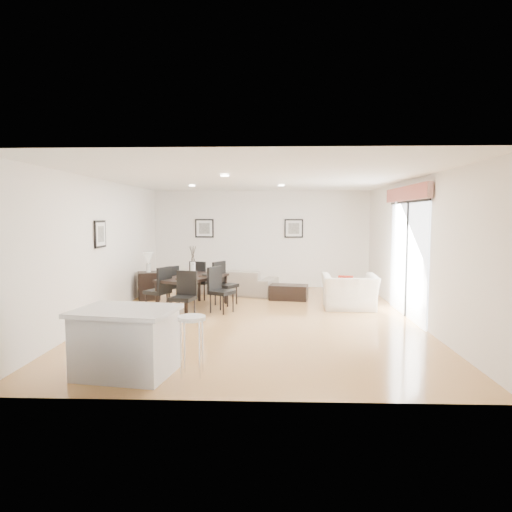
{
  "coord_description": "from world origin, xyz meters",
  "views": [
    {
      "loc": [
        0.31,
        -8.75,
        1.99
      ],
      "look_at": [
        -0.02,
        0.4,
        1.19
      ],
      "focal_mm": 32.0,
      "sensor_mm": 36.0,
      "label": 1
    }
  ],
  "objects_px": {
    "armchair": "(349,292)",
    "dining_chair_head": "(185,292)",
    "dining_chair_efar": "(223,281)",
    "dining_chair_foot": "(200,278)",
    "dining_chair_enear": "(219,287)",
    "sofa": "(233,281)",
    "dining_chair_wfar": "(169,283)",
    "kitchen_island": "(126,341)",
    "dining_table": "(193,280)",
    "coffee_table": "(289,292)",
    "bar_stool": "(192,325)",
    "dining_chair_wnear": "(161,287)",
    "side_table": "(149,286)"
  },
  "relations": [
    {
      "from": "armchair",
      "to": "dining_chair_head",
      "type": "distance_m",
      "value": 3.53
    },
    {
      "from": "dining_chair_efar",
      "to": "dining_chair_foot",
      "type": "distance_m",
      "value": 0.85
    },
    {
      "from": "armchair",
      "to": "dining_chair_enear",
      "type": "height_order",
      "value": "dining_chair_enear"
    },
    {
      "from": "sofa",
      "to": "dining_chair_wfar",
      "type": "xyz_separation_m",
      "value": [
        -1.3,
        -1.5,
        0.17
      ]
    },
    {
      "from": "dining_chair_foot",
      "to": "kitchen_island",
      "type": "relative_size",
      "value": 0.69
    },
    {
      "from": "dining_table",
      "to": "dining_chair_efar",
      "type": "relative_size",
      "value": 1.92
    },
    {
      "from": "kitchen_island",
      "to": "dining_chair_head",
      "type": "bearing_deg",
      "value": 96.74
    },
    {
      "from": "armchair",
      "to": "coffee_table",
      "type": "xyz_separation_m",
      "value": [
        -1.27,
        1.05,
        -0.19
      ]
    },
    {
      "from": "dining_chair_wfar",
      "to": "bar_stool",
      "type": "distance_m",
      "value": 4.72
    },
    {
      "from": "dining_chair_wnear",
      "to": "bar_stool",
      "type": "height_order",
      "value": "dining_chair_wnear"
    },
    {
      "from": "dining_chair_enear",
      "to": "dining_chair_efar",
      "type": "xyz_separation_m",
      "value": [
        -0.0,
        0.83,
        0.01
      ]
    },
    {
      "from": "sofa",
      "to": "armchair",
      "type": "distance_m",
      "value": 3.22
    },
    {
      "from": "dining_chair_enear",
      "to": "bar_stool",
      "type": "bearing_deg",
      "value": -146.88
    },
    {
      "from": "dining_table",
      "to": "armchair",
      "type": "bearing_deg",
      "value": 25.86
    },
    {
      "from": "dining_chair_wfar",
      "to": "kitchen_island",
      "type": "height_order",
      "value": "dining_chair_wfar"
    },
    {
      "from": "armchair",
      "to": "coffee_table",
      "type": "relative_size",
      "value": 1.28
    },
    {
      "from": "dining_chair_wfar",
      "to": "dining_chair_head",
      "type": "distance_m",
      "value": 1.54
    },
    {
      "from": "dining_table",
      "to": "dining_chair_head",
      "type": "xyz_separation_m",
      "value": [
        0.02,
        -1.03,
        -0.1
      ]
    },
    {
      "from": "sofa",
      "to": "dining_chair_wfar",
      "type": "bearing_deg",
      "value": 67.25
    },
    {
      "from": "sofa",
      "to": "armchair",
      "type": "relative_size",
      "value": 1.94
    },
    {
      "from": "armchair",
      "to": "dining_table",
      "type": "distance_m",
      "value": 3.38
    },
    {
      "from": "dining_chair_efar",
      "to": "armchair",
      "type": "bearing_deg",
      "value": -67.48
    },
    {
      "from": "dining_chair_wfar",
      "to": "side_table",
      "type": "xyz_separation_m",
      "value": [
        -0.65,
        0.68,
        -0.16
      ]
    },
    {
      "from": "side_table",
      "to": "dining_chair_wnear",
      "type": "bearing_deg",
      "value": -66.3
    },
    {
      "from": "dining_chair_efar",
      "to": "side_table",
      "type": "xyz_separation_m",
      "value": [
        -1.85,
        0.59,
        -0.21
      ]
    },
    {
      "from": "dining_chair_wnear",
      "to": "coffee_table",
      "type": "bearing_deg",
      "value": 145.87
    },
    {
      "from": "coffee_table",
      "to": "armchair",
      "type": "bearing_deg",
      "value": -29.52
    },
    {
      "from": "side_table",
      "to": "kitchen_island",
      "type": "relative_size",
      "value": 0.49
    },
    {
      "from": "dining_chair_wnear",
      "to": "dining_chair_wfar",
      "type": "xyz_separation_m",
      "value": [
        -0.01,
        0.83,
        -0.04
      ]
    },
    {
      "from": "kitchen_island",
      "to": "dining_chair_foot",
      "type": "bearing_deg",
      "value": 98.27
    },
    {
      "from": "armchair",
      "to": "dining_table",
      "type": "bearing_deg",
      "value": 3.46
    },
    {
      "from": "coffee_table",
      "to": "bar_stool",
      "type": "distance_m",
      "value": 5.47
    },
    {
      "from": "dining_chair_efar",
      "to": "side_table",
      "type": "height_order",
      "value": "dining_chair_efar"
    },
    {
      "from": "dining_chair_foot",
      "to": "kitchen_island",
      "type": "distance_m",
      "value": 5.19
    },
    {
      "from": "dining_chair_foot",
      "to": "armchair",
      "type": "bearing_deg",
      "value": -178.18
    },
    {
      "from": "dining_chair_foot",
      "to": "coffee_table",
      "type": "xyz_separation_m",
      "value": [
        2.13,
        0.08,
        -0.34
      ]
    },
    {
      "from": "dining_chair_head",
      "to": "dining_chair_foot",
      "type": "bearing_deg",
      "value": 105.95
    },
    {
      "from": "armchair",
      "to": "dining_chair_foot",
      "type": "height_order",
      "value": "dining_chair_foot"
    },
    {
      "from": "armchair",
      "to": "dining_chair_wfar",
      "type": "xyz_separation_m",
      "value": [
        -3.97,
        0.3,
        0.12
      ]
    },
    {
      "from": "dining_chair_wfar",
      "to": "dining_chair_foot",
      "type": "height_order",
      "value": "dining_chair_foot"
    },
    {
      "from": "dining_table",
      "to": "dining_chair_wnear",
      "type": "distance_m",
      "value": 0.75
    },
    {
      "from": "dining_chair_enear",
      "to": "coffee_table",
      "type": "distance_m",
      "value": 2.15
    },
    {
      "from": "coffee_table",
      "to": "dining_chair_efar",
      "type": "bearing_deg",
      "value": -146.45
    },
    {
      "from": "dining_chair_efar",
      "to": "bar_stool",
      "type": "relative_size",
      "value": 1.28
    },
    {
      "from": "dining_chair_enear",
      "to": "kitchen_island",
      "type": "distance_m",
      "value": 3.85
    },
    {
      "from": "dining_chair_wfar",
      "to": "side_table",
      "type": "bearing_deg",
      "value": -102.85
    },
    {
      "from": "dining_chair_foot",
      "to": "bar_stool",
      "type": "distance_m",
      "value": 5.25
    },
    {
      "from": "dining_chair_wnear",
      "to": "dining_chair_efar",
      "type": "height_order",
      "value": "dining_chair_efar"
    },
    {
      "from": "side_table",
      "to": "armchair",
      "type": "bearing_deg",
      "value": -11.97
    },
    {
      "from": "dining_chair_enear",
      "to": "kitchen_island",
      "type": "height_order",
      "value": "dining_chair_enear"
    }
  ]
}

